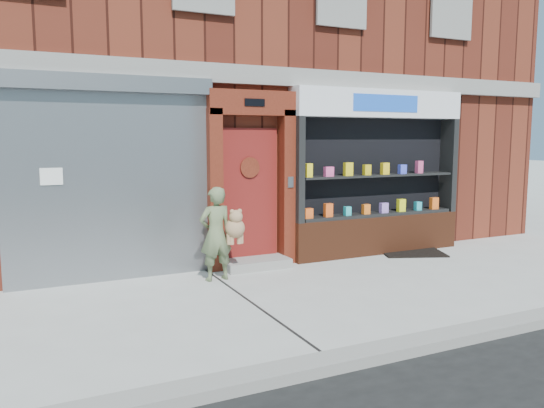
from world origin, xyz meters
TOP-DOWN VIEW (x-y plane):
  - ground at (0.00, 0.00)m, footprint 80.00×80.00m
  - curb at (0.00, -2.15)m, footprint 60.00×0.30m
  - building at (-0.00, 5.99)m, footprint 12.00×8.16m
  - shutter_bay at (-3.00, 1.93)m, footprint 3.10×0.30m
  - red_door_bay at (-0.75, 1.86)m, footprint 1.52×0.58m
  - pharmacy_bay at (1.75, 1.81)m, footprint 3.50×0.41m
  - woman at (-1.55, 1.26)m, footprint 0.72×0.38m
  - doormat at (2.33, 1.46)m, footprint 1.33×1.14m

SIDE VIEW (x-z plane):
  - ground at x=0.00m, z-range 0.00..0.00m
  - doormat at x=2.33m, z-range 0.00..0.03m
  - curb at x=0.00m, z-range 0.00..0.12m
  - woman at x=-1.55m, z-range 0.01..1.43m
  - pharmacy_bay at x=1.75m, z-range -0.13..2.87m
  - red_door_bay at x=-0.75m, z-range 0.01..2.91m
  - shutter_bay at x=-3.00m, z-range 0.20..3.24m
  - building at x=0.00m, z-range 0.00..8.00m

